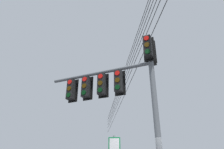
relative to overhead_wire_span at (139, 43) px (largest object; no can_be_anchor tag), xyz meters
The scene contains 2 objects.
signal_mast_assembly 3.01m from the overhead_wire_span, 124.79° to the left, with size 2.98×4.14×6.34m.
overhead_wire_span is the anchor object (origin of this frame).
Camera 1 is at (-6.55, 2.42, 1.45)m, focal length 32.54 mm.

